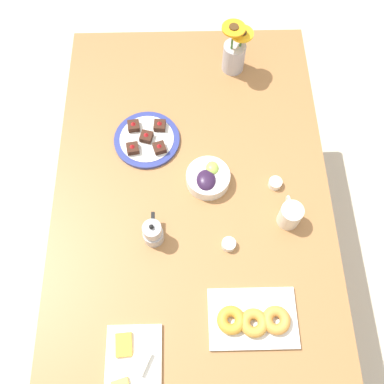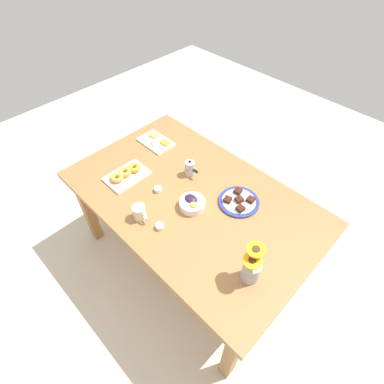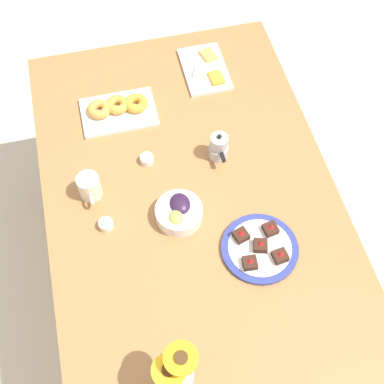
{
  "view_description": "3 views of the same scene",
  "coord_description": "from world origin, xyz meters",
  "px_view_note": "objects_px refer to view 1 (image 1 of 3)",
  "views": [
    {
      "loc": [
        -0.64,
        0.01,
        2.14
      ],
      "look_at": [
        0.0,
        0.0,
        0.78
      ],
      "focal_mm": 40.0,
      "sensor_mm": 36.0,
      "label": 1
    },
    {
      "loc": [
        0.88,
        -0.88,
        2.15
      ],
      "look_at": [
        0.0,
        0.0,
        0.78
      ],
      "focal_mm": 28.0,
      "sensor_mm": 36.0,
      "label": 2
    },
    {
      "loc": [
        0.92,
        -0.22,
        2.31
      ],
      "look_at": [
        0.0,
        0.0,
        0.78
      ],
      "focal_mm": 50.0,
      "sensor_mm": 36.0,
      "label": 3
    }
  ],
  "objects_px": {
    "dessert_plate": "(147,139)",
    "moka_pot": "(153,233)",
    "coffee_mug": "(290,215)",
    "jam_cup_berry": "(275,183)",
    "dining_table": "(192,206)",
    "flower_vase": "(234,54)",
    "grape_bowl": "(208,178)",
    "jam_cup_honey": "(229,244)",
    "croissant_platter": "(253,320)",
    "cheese_platter": "(133,369)"
  },
  "relations": [
    {
      "from": "jam_cup_berry",
      "to": "dessert_plate",
      "type": "bearing_deg",
      "value": 66.99
    },
    {
      "from": "dining_table",
      "to": "jam_cup_berry",
      "type": "distance_m",
      "value": 0.32
    },
    {
      "from": "cheese_platter",
      "to": "croissant_platter",
      "type": "height_order",
      "value": "croissant_platter"
    },
    {
      "from": "coffee_mug",
      "to": "grape_bowl",
      "type": "bearing_deg",
      "value": 60.39
    },
    {
      "from": "croissant_platter",
      "to": "flower_vase",
      "type": "relative_size",
      "value": 1.18
    },
    {
      "from": "jam_cup_honey",
      "to": "moka_pot",
      "type": "xyz_separation_m",
      "value": [
        0.03,
        0.25,
        0.03
      ]
    },
    {
      "from": "grape_bowl",
      "to": "croissant_platter",
      "type": "bearing_deg",
      "value": -166.0
    },
    {
      "from": "grape_bowl",
      "to": "moka_pot",
      "type": "distance_m",
      "value": 0.29
    },
    {
      "from": "dining_table",
      "to": "grape_bowl",
      "type": "relative_size",
      "value": 10.1
    },
    {
      "from": "grape_bowl",
      "to": "jam_cup_honey",
      "type": "relative_size",
      "value": 3.3
    },
    {
      "from": "jam_cup_berry",
      "to": "dessert_plate",
      "type": "distance_m",
      "value": 0.51
    },
    {
      "from": "grape_bowl",
      "to": "dessert_plate",
      "type": "distance_m",
      "value": 0.29
    },
    {
      "from": "croissant_platter",
      "to": "dessert_plate",
      "type": "relative_size",
      "value": 1.11
    },
    {
      "from": "flower_vase",
      "to": "cheese_platter",
      "type": "bearing_deg",
      "value": 162.1
    },
    {
      "from": "croissant_platter",
      "to": "jam_cup_honey",
      "type": "distance_m",
      "value": 0.26
    },
    {
      "from": "coffee_mug",
      "to": "cheese_platter",
      "type": "xyz_separation_m",
      "value": [
        -0.47,
        0.53,
        -0.04
      ]
    },
    {
      "from": "jam_cup_berry",
      "to": "moka_pot",
      "type": "bearing_deg",
      "value": 113.95
    },
    {
      "from": "dining_table",
      "to": "flower_vase",
      "type": "relative_size",
      "value": 6.74
    },
    {
      "from": "dining_table",
      "to": "jam_cup_honey",
      "type": "relative_size",
      "value": 33.33
    },
    {
      "from": "grape_bowl",
      "to": "jam_cup_honey",
      "type": "distance_m",
      "value": 0.25
    },
    {
      "from": "cheese_platter",
      "to": "dessert_plate",
      "type": "xyz_separation_m",
      "value": [
        0.81,
        -0.02,
        0.0
      ]
    },
    {
      "from": "jam_cup_honey",
      "to": "flower_vase",
      "type": "bearing_deg",
      "value": -4.59
    },
    {
      "from": "croissant_platter",
      "to": "coffee_mug",
      "type": "bearing_deg",
      "value": -23.89
    },
    {
      "from": "grape_bowl",
      "to": "jam_cup_berry",
      "type": "xyz_separation_m",
      "value": [
        -0.02,
        -0.24,
        -0.01
      ]
    },
    {
      "from": "coffee_mug",
      "to": "jam_cup_berry",
      "type": "height_order",
      "value": "coffee_mug"
    },
    {
      "from": "dining_table",
      "to": "coffee_mug",
      "type": "bearing_deg",
      "value": -106.22
    },
    {
      "from": "jam_cup_berry",
      "to": "jam_cup_honey",
      "type": "bearing_deg",
      "value": 141.33
    },
    {
      "from": "dining_table",
      "to": "dessert_plate",
      "type": "relative_size",
      "value": 6.37
    },
    {
      "from": "croissant_platter",
      "to": "jam_cup_honey",
      "type": "height_order",
      "value": "croissant_platter"
    },
    {
      "from": "moka_pot",
      "to": "dessert_plate",
      "type": "bearing_deg",
      "value": 4.81
    },
    {
      "from": "croissant_platter",
      "to": "jam_cup_honey",
      "type": "xyz_separation_m",
      "value": [
        0.25,
        0.06,
        -0.0
      ]
    },
    {
      "from": "dessert_plate",
      "to": "moka_pot",
      "type": "xyz_separation_m",
      "value": [
        -0.39,
        -0.03,
        0.04
      ]
    },
    {
      "from": "coffee_mug",
      "to": "flower_vase",
      "type": "distance_m",
      "value": 0.7
    },
    {
      "from": "dining_table",
      "to": "cheese_platter",
      "type": "bearing_deg",
      "value": 161.39
    },
    {
      "from": "croissant_platter",
      "to": "jam_cup_berry",
      "type": "height_order",
      "value": "croissant_platter"
    },
    {
      "from": "jam_cup_berry",
      "to": "moka_pot",
      "type": "xyz_separation_m",
      "value": [
        -0.19,
        0.44,
        0.03
      ]
    },
    {
      "from": "dessert_plate",
      "to": "moka_pot",
      "type": "height_order",
      "value": "moka_pot"
    },
    {
      "from": "grape_bowl",
      "to": "cheese_platter",
      "type": "xyz_separation_m",
      "value": [
        -0.63,
        0.25,
        -0.02
      ]
    },
    {
      "from": "dining_table",
      "to": "jam_cup_berry",
      "type": "xyz_separation_m",
      "value": [
        0.04,
        -0.3,
        0.1
      ]
    },
    {
      "from": "coffee_mug",
      "to": "jam_cup_berry",
      "type": "relative_size",
      "value": 2.34
    },
    {
      "from": "jam_cup_honey",
      "to": "flower_vase",
      "type": "xyz_separation_m",
      "value": [
        0.78,
        -0.06,
        0.07
      ]
    },
    {
      "from": "croissant_platter",
      "to": "moka_pot",
      "type": "relative_size",
      "value": 2.35
    },
    {
      "from": "dining_table",
      "to": "flower_vase",
      "type": "xyz_separation_m",
      "value": [
        0.59,
        -0.18,
        0.17
      ]
    },
    {
      "from": "coffee_mug",
      "to": "jam_cup_honey",
      "type": "xyz_separation_m",
      "value": [
        -0.09,
        0.21,
        -0.03
      ]
    },
    {
      "from": "dessert_plate",
      "to": "flower_vase",
      "type": "relative_size",
      "value": 1.06
    },
    {
      "from": "dessert_plate",
      "to": "moka_pot",
      "type": "distance_m",
      "value": 0.4
    },
    {
      "from": "grape_bowl",
      "to": "croissant_platter",
      "type": "xyz_separation_m",
      "value": [
        -0.5,
        -0.12,
        -0.01
      ]
    },
    {
      "from": "dessert_plate",
      "to": "jam_cup_honey",
      "type": "bearing_deg",
      "value": -146.01
    },
    {
      "from": "dessert_plate",
      "to": "flower_vase",
      "type": "height_order",
      "value": "flower_vase"
    },
    {
      "from": "jam_cup_honey",
      "to": "dessert_plate",
      "type": "height_order",
      "value": "dessert_plate"
    }
  ]
}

